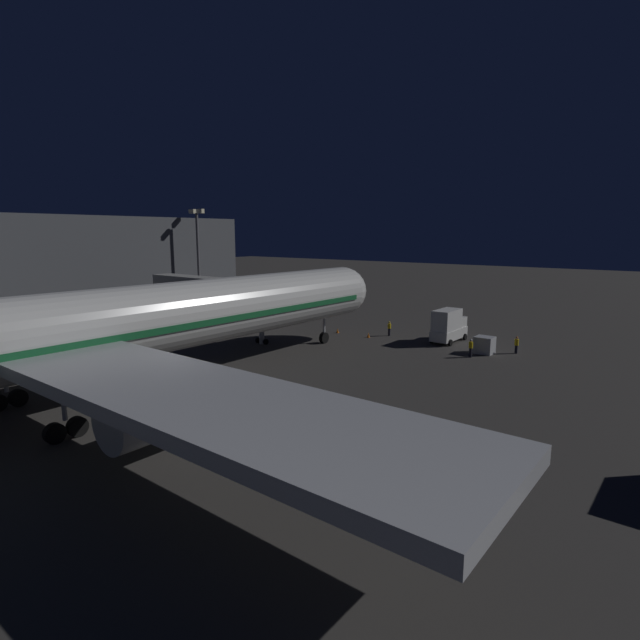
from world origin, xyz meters
name	(u,v)px	position (x,y,z in m)	size (l,w,h in m)	color
ground_plane	(204,376)	(0.00, 0.00, 0.00)	(320.00, 320.00, 0.00)	#383533
airliner_at_gate	(45,338)	(0.00, 12.30, 5.30)	(58.16, 70.10, 18.53)	silver
jet_bridge	(223,290)	(11.18, -11.94, 5.43)	(20.66, 3.40, 6.96)	#9E9E99
apron_floodlight_mast	(198,254)	(25.50, -19.86, 8.99)	(2.90, 0.50, 15.20)	#59595E
ops_van	(449,325)	(-10.36, -25.42, 1.84)	(2.36, 5.63, 3.66)	silver
baggage_container_near_belt	(484,345)	(-15.45, -22.58, 0.85)	(1.78, 1.62, 1.70)	#B7BABF
ground_crew_near_nose_gear	(389,328)	(-3.55, -24.25, 0.95)	(0.40, 0.40, 1.72)	black
ground_crew_by_belt_loader	(516,344)	(-17.98, -24.52, 0.95)	(0.40, 0.40, 1.73)	black
ground_crew_marshaller_fwd	(471,347)	(-15.01, -20.15, 1.00)	(0.40, 0.40, 1.81)	black
traffic_cone_nose_port	(368,335)	(-2.20, -21.88, 0.28)	(0.36, 0.36, 0.55)	orange
traffic_cone_nose_starboard	(338,331)	(2.20, -21.88, 0.28)	(0.36, 0.36, 0.55)	orange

